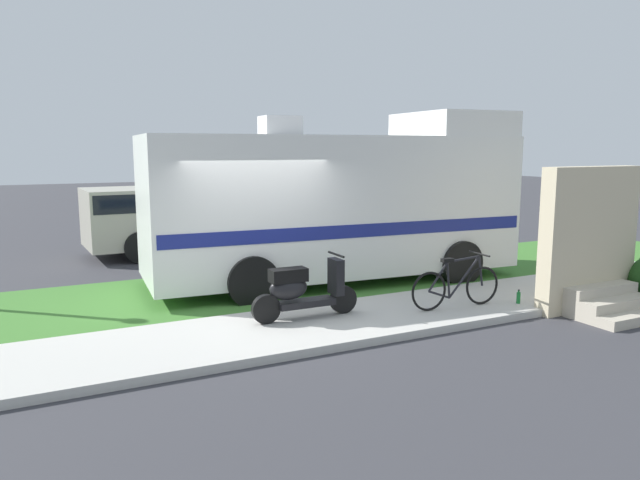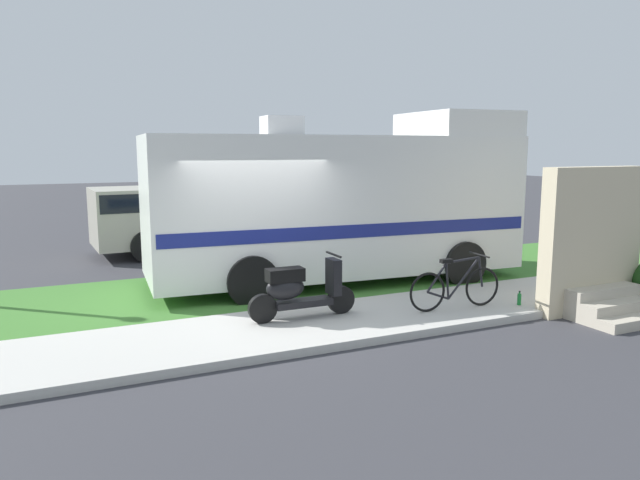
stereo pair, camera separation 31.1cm
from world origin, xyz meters
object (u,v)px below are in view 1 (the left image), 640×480
at_px(scooter, 302,290).
at_px(motorhome_rv, 338,203).
at_px(pickup_truck_near, 175,218).
at_px(bottle_spare, 545,278).
at_px(bottle_green, 518,297).
at_px(bicycle, 456,286).

bearing_deg(scooter, motorhome_rv, 51.05).
bearing_deg(pickup_truck_near, bottle_spare, -53.50).
bearing_deg(motorhome_rv, pickup_truck_near, 113.71).
xyz_separation_m(motorhome_rv, scooter, (-1.89, -2.34, -1.05)).
height_order(motorhome_rv, scooter, motorhome_rv).
distance_m(scooter, bottle_green, 3.73).
relative_size(bicycle, pickup_truck_near, 0.29).
relative_size(bicycle, bottle_green, 7.09).
height_order(scooter, bottle_spare, scooter).
xyz_separation_m(scooter, bicycle, (2.51, -0.55, -0.09)).
height_order(scooter, bicycle, scooter).
relative_size(motorhome_rv, bottle_spare, 26.33).
height_order(pickup_truck_near, bottle_spare, pickup_truck_near).
relative_size(motorhome_rv, scooter, 4.27).
xyz_separation_m(bicycle, bottle_spare, (2.60, 0.53, -0.25)).
distance_m(bicycle, pickup_truck_near, 8.26).
distance_m(scooter, bicycle, 2.57).
relative_size(motorhome_rv, bottle_green, 31.30).
bearing_deg(bottle_spare, motorhome_rv, 143.71).
bearing_deg(scooter, bottle_green, -12.66).
distance_m(motorhome_rv, scooter, 3.19).
xyz_separation_m(pickup_truck_near, bottle_spare, (5.36, -7.24, -0.68)).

